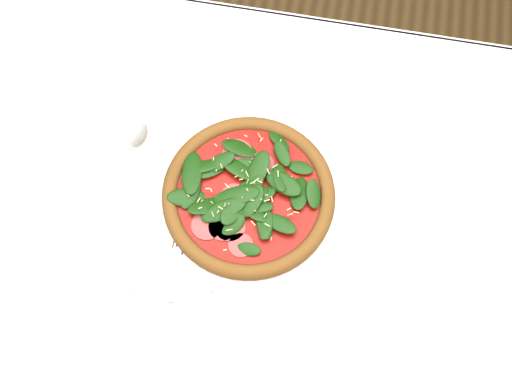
% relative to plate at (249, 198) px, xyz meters
% --- Properties ---
extents(ground, '(6.00, 6.00, 0.00)m').
position_rel_plate_xyz_m(ground, '(0.01, -0.01, -0.76)').
color(ground, brown).
rests_on(ground, ground).
extents(dining_table, '(1.21, 0.81, 0.75)m').
position_rel_plate_xyz_m(dining_table, '(0.01, -0.01, -0.11)').
color(dining_table, silver).
rests_on(dining_table, ground).
extents(plate, '(0.33, 0.33, 0.01)m').
position_rel_plate_xyz_m(plate, '(0.00, 0.00, 0.00)').
color(plate, white).
rests_on(plate, dining_table).
extents(pizza, '(0.35, 0.35, 0.04)m').
position_rel_plate_xyz_m(pizza, '(0.00, -0.00, 0.02)').
color(pizza, brown).
rests_on(pizza, plate).
extents(wine_glass, '(0.08, 0.08, 0.19)m').
position_rel_plate_xyz_m(wine_glass, '(-0.20, 0.03, 0.12)').
color(wine_glass, silver).
rests_on(wine_glass, dining_table).
extents(napkin, '(0.14, 0.08, 0.01)m').
position_rel_plate_xyz_m(napkin, '(-0.10, -0.16, -0.00)').
color(napkin, silver).
rests_on(napkin, dining_table).
extents(fork, '(0.02, 0.13, 0.00)m').
position_rel_plate_xyz_m(fork, '(-0.10, -0.14, 0.01)').
color(fork, silver).
rests_on(fork, napkin).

